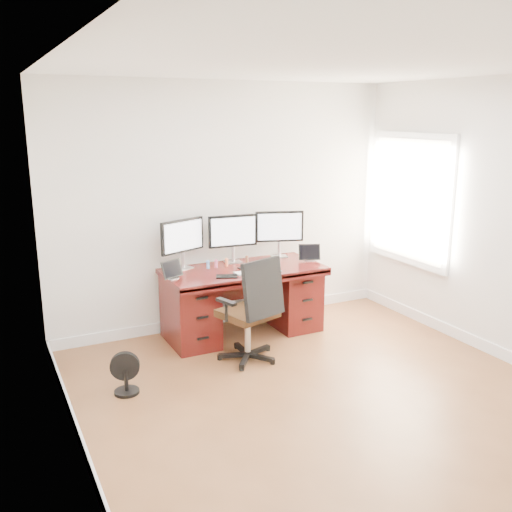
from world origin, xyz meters
name	(u,v)px	position (x,y,z in m)	size (l,w,h in m)	color
ground	(337,407)	(0.00, 0.00, 0.00)	(4.50, 4.50, 0.00)	brown
back_wall	(226,206)	(0.00, 2.25, 1.35)	(4.00, 0.10, 2.70)	white
desk	(242,298)	(0.00, 1.83, 0.40)	(1.70, 0.80, 0.75)	#4D110F
office_chair	(251,327)	(-0.23, 1.15, 0.34)	(0.69, 0.69, 1.04)	black
floor_fan	(126,374)	(-1.49, 1.01, 0.18)	(0.26, 0.22, 0.37)	black
monitor_left	(183,238)	(-0.58, 2.07, 1.09)	(0.53, 0.23, 0.53)	silver
monitor_center	(233,233)	(0.00, 2.07, 1.09)	(0.55, 0.16, 0.53)	silver
monitor_right	(279,228)	(0.58, 2.07, 1.09)	(0.53, 0.20, 0.53)	silver
tablet_left	(172,270)	(-0.81, 1.75, 0.84)	(0.25, 0.16, 0.19)	silver
tablet_right	(310,253)	(0.79, 1.75, 0.84)	(0.25, 0.15, 0.19)	silver
keyboard	(248,272)	(-0.04, 1.61, 0.76)	(0.27, 0.12, 0.01)	white
trackpad	(274,270)	(0.25, 1.57, 0.76)	(0.14, 0.14, 0.01)	silver
drawing_tablet	(227,276)	(-0.29, 1.57, 0.76)	(0.21, 0.14, 0.01)	black
phone	(243,268)	(0.00, 1.80, 0.76)	(0.12, 0.06, 0.01)	black
figurine_blue	(208,264)	(-0.35, 1.95, 0.80)	(0.04, 0.04, 0.09)	#6BA4F1
figurine_pink	(216,263)	(-0.25, 1.95, 0.80)	(0.04, 0.04, 0.09)	#DF6491
figurine_orange	(227,262)	(-0.13, 1.95, 0.80)	(0.04, 0.04, 0.09)	#FF7445
figurine_brown	(247,259)	(0.11, 1.95, 0.80)	(0.04, 0.04, 0.09)	brown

